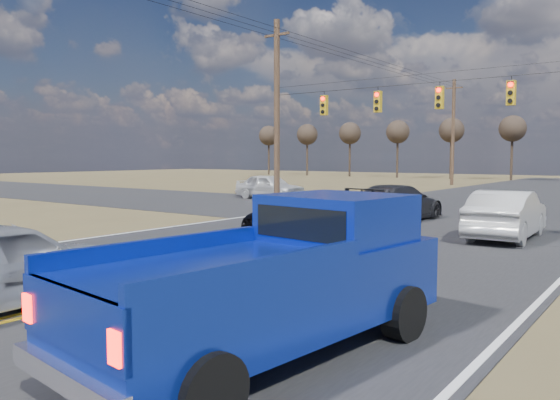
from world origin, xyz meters
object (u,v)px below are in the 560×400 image
Objects in this scene: pickup_truck at (279,279)px; black_suv at (308,220)px; white_car_queue at (506,215)px; dgrey_car_queue at (397,203)px; silver_suv at (2,264)px; cross_car_west at (270,187)px.

black_suv is at bearing 128.08° from pickup_truck.
white_car_queue is 5.65m from dgrey_car_queue.
silver_suv is at bearing 93.63° from dgrey_car_queue.
cross_car_west is at bearing -24.33° from dgrey_car_queue.
dgrey_car_queue is (-5.03, 2.59, -0.03)m from white_car_queue.
silver_suv is 1.02× the size of black_suv.
white_car_queue is at bearing -140.75° from black_suv.
silver_suv is 14.85m from white_car_queue.
black_suv is at bearing -91.21° from silver_suv.
white_car_queue is at bearing -115.11° from cross_car_west.
black_suv is 6.53m from dgrey_car_queue.
silver_suv is 0.97× the size of white_car_queue.
cross_car_west is (-16.47, 8.66, 0.00)m from white_car_queue.
white_car_queue is at bearing -111.99° from silver_suv.
white_car_queue reaches higher than black_suv.
white_car_queue reaches higher than dgrey_car_queue.
white_car_queue is 1.03× the size of cross_car_west.
white_car_queue is 0.92× the size of dgrey_car_queue.
black_suv is at bearing 34.81° from white_car_queue.
dgrey_car_queue is (0.17, 6.52, 0.13)m from black_suv.
pickup_truck is 10.46m from black_suv.
dgrey_car_queue is at bearing 115.52° from pickup_truck.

